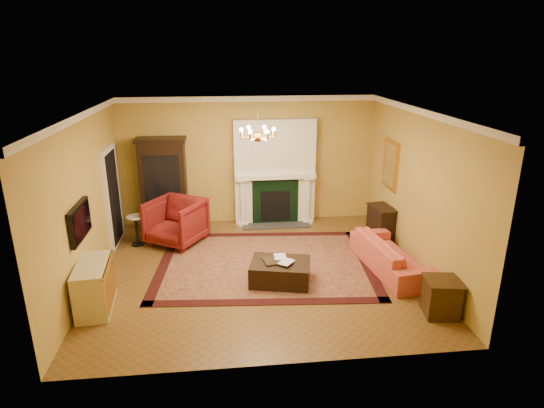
{
  "coord_description": "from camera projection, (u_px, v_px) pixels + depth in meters",
  "views": [
    {
      "loc": [
        -0.62,
        -7.76,
        3.97
      ],
      "look_at": [
        0.28,
        0.3,
        1.23
      ],
      "focal_mm": 30.0,
      "sensor_mm": 36.0,
      "label": 1
    }
  ],
  "objects": [
    {
      "name": "ceiling",
      "position": [
        257.0,
        111.0,
        7.68
      ],
      "size": [
        6.0,
        5.5,
        0.02
      ],
      "primitive_type": "cube",
      "color": "silver",
      "rests_on": "wall_back"
    },
    {
      "name": "commode",
      "position": [
        94.0,
        286.0,
        7.27
      ],
      "size": [
        0.58,
        1.08,
        0.78
      ],
      "primitive_type": "cube",
      "rotation": [
        0.0,
        0.0,
        0.09
      ],
      "color": "beige",
      "rests_on": "floor"
    },
    {
      "name": "wall_left",
      "position": [
        85.0,
        201.0,
        7.84
      ],
      "size": [
        0.02,
        5.5,
        3.0
      ],
      "primitive_type": "cube",
      "color": "gold",
      "rests_on": "floor"
    },
    {
      "name": "book_a",
      "position": [
        274.0,
        251.0,
        8.12
      ],
      "size": [
        0.21,
        0.03,
        0.28
      ],
      "primitive_type": "imported",
      "rotation": [
        0.0,
        0.0,
        -0.02
      ],
      "color": "gray",
      "rests_on": "ottoman_tray"
    },
    {
      "name": "floor",
      "position": [
        259.0,
        271.0,
        8.64
      ],
      "size": [
        6.0,
        5.5,
        0.02
      ],
      "primitive_type": "cube",
      "color": "brown",
      "rests_on": "ground"
    },
    {
      "name": "wall_right",
      "position": [
        419.0,
        190.0,
        8.48
      ],
      "size": [
        0.02,
        5.5,
        3.0
      ],
      "primitive_type": "cube",
      "color": "gold",
      "rests_on": "floor"
    },
    {
      "name": "chandelier",
      "position": [
        258.0,
        134.0,
        7.81
      ],
      "size": [
        0.63,
        0.55,
        0.53
      ],
      "color": "gold",
      "rests_on": "ceiling"
    },
    {
      "name": "ottoman_tray",
      "position": [
        276.0,
        260.0,
        8.1
      ],
      "size": [
        0.5,
        0.42,
        0.03
      ],
      "primitive_type": "cube",
      "rotation": [
        0.0,
        0.0,
        0.17
      ],
      "color": "black",
      "rests_on": "leather_ottoman"
    },
    {
      "name": "console_table",
      "position": [
        381.0,
        224.0,
        9.91
      ],
      "size": [
        0.48,
        0.72,
        0.75
      ],
      "primitive_type": "cube",
      "rotation": [
        0.0,
        0.0,
        0.14
      ],
      "color": "black",
      "rests_on": "floor"
    },
    {
      "name": "tv_panel",
      "position": [
        80.0,
        222.0,
        7.33
      ],
      "size": [
        0.09,
        0.95,
        0.58
      ],
      "color": "black",
      "rests_on": "wall_left"
    },
    {
      "name": "fireplace",
      "position": [
        275.0,
        174.0,
        10.74
      ],
      "size": [
        1.9,
        0.7,
        2.5
      ],
      "color": "silver",
      "rests_on": "wall_back"
    },
    {
      "name": "leather_ottoman",
      "position": [
        280.0,
        272.0,
        8.14
      ],
      "size": [
        1.18,
        0.97,
        0.39
      ],
      "primitive_type": "cube",
      "rotation": [
        0.0,
        0.0,
        -0.23
      ],
      "color": "black",
      "rests_on": "oriental_rug"
    },
    {
      "name": "china_cabinet",
      "position": [
        164.0,
        186.0,
        10.45
      ],
      "size": [
        1.03,
        0.48,
        2.04
      ],
      "primitive_type": "cube",
      "rotation": [
        0.0,
        0.0,
        -0.02
      ],
      "color": "black",
      "rests_on": "floor"
    },
    {
      "name": "book_b",
      "position": [
        281.0,
        254.0,
        7.99
      ],
      "size": [
        0.18,
        0.15,
        0.29
      ],
      "primitive_type": "imported",
      "rotation": [
        0.0,
        0.0,
        -0.69
      ],
      "color": "gray",
      "rests_on": "ottoman_tray"
    },
    {
      "name": "gilt_mirror",
      "position": [
        390.0,
        165.0,
        9.74
      ],
      "size": [
        0.06,
        0.76,
        1.05
      ],
      "color": "gold",
      "rests_on": "wall_right"
    },
    {
      "name": "topiary_right",
      "position": [
        298.0,
        163.0,
        10.67
      ],
      "size": [
        0.16,
        0.16,
        0.44
      ],
      "color": "tan",
      "rests_on": "fireplace"
    },
    {
      "name": "doorway",
      "position": [
        113.0,
        197.0,
        9.59
      ],
      "size": [
        0.08,
        1.05,
        2.1
      ],
      "color": "silver",
      "rests_on": "wall_left"
    },
    {
      "name": "coral_sofa",
      "position": [
        392.0,
        250.0,
        8.56
      ],
      "size": [
        0.85,
        2.14,
        0.81
      ],
      "primitive_type": "imported",
      "rotation": [
        0.0,
        0.0,
        1.69
      ],
      "color": "#E46948",
      "rests_on": "floor"
    },
    {
      "name": "topiary_left",
      "position": [
        253.0,
        165.0,
        10.57
      ],
      "size": [
        0.14,
        0.14,
        0.38
      ],
      "color": "tan",
      "rests_on": "fireplace"
    },
    {
      "name": "oriental_rug",
      "position": [
        265.0,
        263.0,
        8.92
      ],
      "size": [
        4.38,
        3.43,
        0.02
      ],
      "primitive_type": "cube",
      "rotation": [
        0.0,
        0.0,
        -0.08
      ],
      "color": "#400F0D",
      "rests_on": "floor"
    },
    {
      "name": "crown_molding",
      "position": [
        253.0,
        108.0,
        8.6
      ],
      "size": [
        6.0,
        5.5,
        0.12
      ],
      "color": "white",
      "rests_on": "ceiling"
    },
    {
      "name": "pedestal_table",
      "position": [
        136.0,
        228.0,
        9.66
      ],
      "size": [
        0.37,
        0.37,
        0.66
      ],
      "color": "black",
      "rests_on": "floor"
    },
    {
      "name": "wall_front",
      "position": [
        277.0,
        263.0,
        5.56
      ],
      "size": [
        6.0,
        0.02,
        3.0
      ],
      "primitive_type": "cube",
      "color": "gold",
      "rests_on": "floor"
    },
    {
      "name": "wingback_armchair",
      "position": [
        176.0,
        220.0,
        9.72
      ],
      "size": [
        1.4,
        1.38,
        1.08
      ],
      "primitive_type": "imported",
      "rotation": [
        0.0,
        0.0,
        -0.54
      ],
      "color": "maroon",
      "rests_on": "floor"
    },
    {
      "name": "end_table",
      "position": [
        441.0,
        298.0,
        7.12
      ],
      "size": [
        0.56,
        0.56,
        0.57
      ],
      "primitive_type": "cube",
      "rotation": [
        0.0,
        0.0,
        -0.15
      ],
      "color": "#3A250F",
      "rests_on": "floor"
    },
    {
      "name": "wall_back",
      "position": [
        249.0,
        161.0,
        10.76
      ],
      "size": [
        6.0,
        0.02,
        3.0
      ],
      "primitive_type": "cube",
      "color": "gold",
      "rests_on": "floor"
    }
  ]
}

